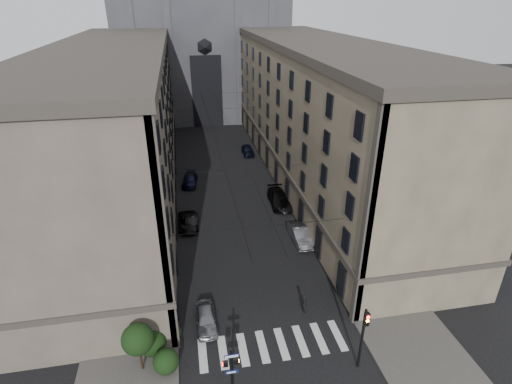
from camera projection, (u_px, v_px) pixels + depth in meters
sidewalk_left at (150, 186)px, 55.91m from camera, size 7.00×80.00×0.15m
sidewalk_right at (295, 175)px, 59.43m from camera, size 7.00×80.00×0.15m
zebra_crossing at (272, 345)px, 30.29m from camera, size 11.00×3.20×0.01m
building_left at (118, 123)px, 51.38m from camera, size 13.60×60.60×18.85m
building_right at (318, 113)px, 55.88m from camera, size 13.60×60.60×18.85m
gothic_tower at (200, 30)px, 84.39m from camera, size 35.00×23.00×58.00m
pedestrian_signal_left at (231, 368)px, 25.60m from camera, size 1.02×0.38×4.00m
traffic_light_right at (363, 332)px, 27.07m from camera, size 0.34×0.50×5.20m
shrub_cluster at (152, 344)px, 28.05m from camera, size 3.90×4.40×3.90m
tram_wires at (223, 133)px, 54.22m from camera, size 14.00×60.00×0.43m
car_left_near at (206, 319)px, 31.85m from camera, size 1.75×4.09×1.38m
car_left_midnear at (192, 222)px, 45.65m from camera, size 1.86×4.04×1.28m
car_left_midfar at (188, 222)px, 45.72m from camera, size 2.27×4.79×1.32m
car_left_far at (190, 180)px, 56.30m from camera, size 2.56×5.00×1.39m
car_right_near at (300, 235)px, 42.90m from camera, size 1.73×4.80×1.57m
car_right_midnear at (282, 202)px, 50.14m from camera, size 2.61×5.01×1.35m
car_right_midfar at (279, 199)px, 50.72m from camera, size 2.48×5.73×1.64m
car_right_far at (248, 150)px, 67.10m from camera, size 1.78×4.41×1.50m
pedestrian at (304, 304)px, 33.14m from camera, size 0.57×0.72×1.74m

